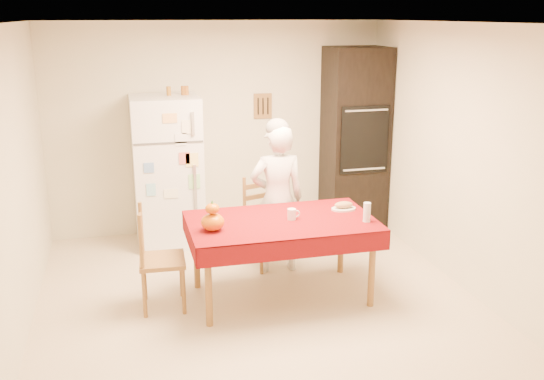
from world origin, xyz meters
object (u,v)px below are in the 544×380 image
object	(u,v)px
chair_far	(265,218)
chair_left	(155,255)
bread_plate	(344,209)
wine_glass	(367,212)
pumpkin_lower	(213,222)
refrigerator	(168,171)
seated_woman	(277,199)
coffee_mug	(292,214)
dining_table	(281,227)
oven_cabinet	(355,139)

from	to	relation	value
chair_far	chair_left	world-z (taller)	same
bread_plate	chair_far	bearing A→B (deg)	132.46
chair_left	wine_glass	xyz separation A→B (m)	(1.89, -0.29, 0.34)
chair_left	bread_plate	distance (m)	1.83
pumpkin_lower	bread_plate	xyz separation A→B (m)	(1.31, 0.26, -0.07)
refrigerator	seated_woman	bearing A→B (deg)	-47.14
refrigerator	seated_woman	distance (m)	1.48
refrigerator	bread_plate	size ratio (longest dim) A/B	7.08
chair_far	wine_glass	bearing A→B (deg)	-73.89
refrigerator	wine_glass	bearing A→B (deg)	-50.08
coffee_mug	wine_glass	xyz separation A→B (m)	(0.64, -0.22, 0.04)
pumpkin_lower	refrigerator	bearing A→B (deg)	97.18
seated_woman	bread_plate	bearing A→B (deg)	140.25
chair_left	dining_table	bearing A→B (deg)	-90.42
oven_cabinet	seated_woman	world-z (taller)	oven_cabinet
pumpkin_lower	dining_table	bearing A→B (deg)	10.23
chair_left	pumpkin_lower	world-z (taller)	chair_left
chair_far	pumpkin_lower	size ratio (longest dim) A/B	4.65
pumpkin_lower	bread_plate	world-z (taller)	pumpkin_lower
dining_table	seated_woman	xyz separation A→B (m)	(0.13, 0.62, 0.07)
oven_cabinet	coffee_mug	size ratio (longest dim) A/B	22.00
oven_cabinet	seated_woman	xyz separation A→B (m)	(-1.28, -1.13, -0.33)
oven_cabinet	chair_left	world-z (taller)	oven_cabinet
chair_far	coffee_mug	bearing A→B (deg)	-103.72
seated_woman	wine_glass	world-z (taller)	seated_woman
oven_cabinet	refrigerator	bearing A→B (deg)	-178.82
wine_glass	refrigerator	bearing A→B (deg)	129.92
pumpkin_lower	wine_glass	bearing A→B (deg)	-4.56
chair_left	oven_cabinet	bearing A→B (deg)	-53.65
chair_far	bread_plate	distance (m)	0.95
chair_left	bread_plate	bearing A→B (deg)	-84.65
coffee_mug	wine_glass	world-z (taller)	wine_glass
chair_far	refrigerator	bearing A→B (deg)	118.41
refrigerator	chair_far	distance (m)	1.32
refrigerator	coffee_mug	xyz separation A→B (m)	(0.97, -1.71, -0.04)
dining_table	pumpkin_lower	distance (m)	0.67
oven_cabinet	chair_left	distance (m)	3.11
dining_table	chair_far	size ratio (longest dim) A/B	1.79
chair_left	coffee_mug	distance (m)	1.28
chair_far	oven_cabinet	bearing A→B (deg)	16.76
chair_far	pumpkin_lower	bearing A→B (deg)	-143.93
seated_woman	bread_plate	size ratio (longest dim) A/B	6.38
chair_left	chair_far	bearing A→B (deg)	-54.78
pumpkin_lower	coffee_mug	bearing A→B (deg)	8.46
seated_woman	pumpkin_lower	world-z (taller)	seated_woman
refrigerator	dining_table	xyz separation A→B (m)	(0.88, -1.70, -0.16)
pumpkin_lower	oven_cabinet	bearing A→B (deg)	42.33
chair_left	refrigerator	bearing A→B (deg)	-6.50
chair_left	pumpkin_lower	bearing A→B (deg)	-107.26
wine_glass	bread_plate	distance (m)	0.39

